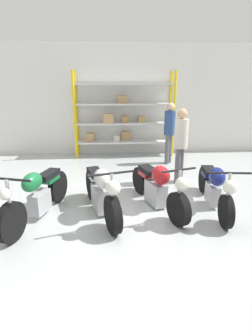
# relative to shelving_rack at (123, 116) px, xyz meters

# --- Properties ---
(ground_plane) EXTENTS (30.00, 30.00, 0.00)m
(ground_plane) POSITION_rel_shelving_rack_xyz_m (-0.15, -4.17, -1.33)
(ground_plane) COLOR #B2B7B7
(back_wall) EXTENTS (30.00, 0.08, 3.60)m
(back_wall) POSITION_rel_shelving_rack_xyz_m (-0.15, 0.36, 0.47)
(back_wall) COLOR white
(back_wall) RESTS_ON ground_plane
(shelving_rack) EXTENTS (3.25, 0.63, 2.73)m
(shelving_rack) POSITION_rel_shelving_rack_xyz_m (0.00, 0.00, 0.00)
(shelving_rack) COLOR yellow
(shelving_rack) RESTS_ON ground_plane
(motorcycle_green) EXTENTS (0.91, 2.07, 1.00)m
(motorcycle_green) POSITION_rel_shelving_rack_xyz_m (-1.74, -4.42, -0.88)
(motorcycle_green) COLOR black
(motorcycle_green) RESTS_ON ground_plane
(motorcycle_white) EXTENTS (0.90, 1.98, 1.00)m
(motorcycle_white) POSITION_rel_shelving_rack_xyz_m (-0.64, -4.34, -0.89)
(motorcycle_white) COLOR black
(motorcycle_white) RESTS_ON ground_plane
(motorcycle_red) EXTENTS (0.91, 2.04, 0.98)m
(motorcycle_red) POSITION_rel_shelving_rack_xyz_m (0.43, -4.11, -0.91)
(motorcycle_red) COLOR black
(motorcycle_red) RESTS_ON ground_plane
(motorcycle_blue) EXTENTS (0.68, 2.09, 0.95)m
(motorcycle_blue) POSITION_rel_shelving_rack_xyz_m (1.50, -4.22, -0.89)
(motorcycle_blue) COLOR black
(motorcycle_blue) RESTS_ON ground_plane
(person_browsing) EXTENTS (0.45, 0.45, 1.77)m
(person_browsing) POSITION_rel_shelving_rack_xyz_m (1.20, -2.77, -0.28)
(person_browsing) COLOR #595960
(person_browsing) RESTS_ON ground_plane
(person_near_rack) EXTENTS (0.45, 0.45, 1.80)m
(person_near_rack) POSITION_rel_shelving_rack_xyz_m (1.31, -1.10, -0.26)
(person_near_rack) COLOR #595960
(person_near_rack) RESTS_ON ground_plane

